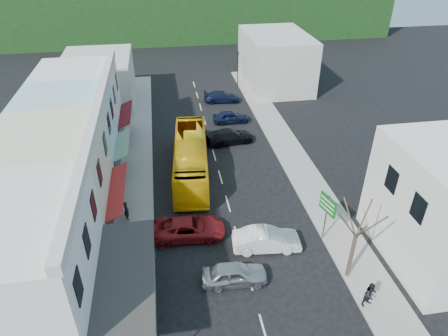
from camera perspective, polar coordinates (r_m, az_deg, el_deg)
ground at (r=29.67m, az=1.90°, el=-9.71°), size 120.00×120.00×0.00m
sidewalk_left at (r=37.41m, az=-12.42°, el=-0.54°), size 3.00×52.00×0.15m
sidewalk_right at (r=39.18m, az=9.93°, el=1.37°), size 3.00×52.00×0.15m
shopfront_row at (r=31.99m, az=-22.36°, el=-0.12°), size 8.25×30.00×8.00m
distant_block_left at (r=52.02m, az=-17.40°, el=11.81°), size 8.00×10.00×6.00m
distant_block_right at (r=56.36m, az=7.37°, el=15.02°), size 8.00×12.00×7.00m
bus at (r=35.71m, az=-4.75°, el=1.27°), size 3.53×11.78×3.10m
car_silver at (r=26.08m, az=1.52°, el=-14.90°), size 4.48×2.01×1.40m
car_white at (r=28.42m, az=6.09°, el=-10.28°), size 4.55×2.20×1.40m
car_red at (r=29.32m, az=-4.96°, el=-8.63°), size 4.72×2.20×1.40m
car_black_near at (r=41.23m, az=0.82°, el=4.51°), size 4.70×2.40×1.40m
car_navy_mid at (r=45.58m, az=0.98°, el=7.33°), size 4.43×1.87×1.40m
car_navy_far at (r=51.15m, az=-0.28°, el=10.17°), size 4.64×2.22×1.40m
pedestrian_left at (r=31.26m, az=-13.77°, el=-5.91°), size 0.61×0.71×1.70m
pedestrian_right at (r=26.05m, az=20.20°, el=-16.63°), size 0.79×0.60×1.70m
direction_sign at (r=29.05m, az=14.33°, el=-6.95°), size 1.06×1.85×3.90m
street_tree at (r=25.77m, az=18.29°, el=-9.32°), size 3.72×3.72×6.81m
traffic_signal at (r=56.07m, az=1.99°, el=14.00°), size 1.15×1.30×4.82m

